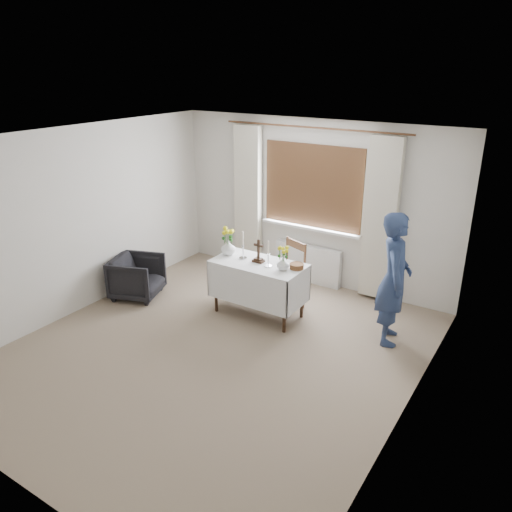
{
  "coord_description": "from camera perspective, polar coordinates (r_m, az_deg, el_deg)",
  "views": [
    {
      "loc": [
        3.2,
        -4.1,
        3.25
      ],
      "look_at": [
        0.03,
        0.87,
        0.94
      ],
      "focal_mm": 35.0,
      "sensor_mm": 36.0,
      "label": 1
    }
  ],
  "objects": [
    {
      "name": "flower_vase_right",
      "position": [
        6.35,
        3.1,
        -0.89
      ],
      "size": [
        0.2,
        0.2,
        0.17
      ],
      "primitive_type": "imported",
      "rotation": [
        0.0,
        0.0,
        -0.22
      ],
      "color": "silver",
      "rests_on": "altar_table"
    },
    {
      "name": "wooden_cross",
      "position": [
        6.57,
        0.28,
        0.59
      ],
      "size": [
        0.15,
        0.11,
        0.32
      ],
      "primitive_type": null,
      "rotation": [
        0.0,
        0.0,
        -0.02
      ],
      "color": "black",
      "rests_on": "altar_table"
    },
    {
      "name": "flower_vase_left",
      "position": [
        6.85,
        -3.17,
        0.98
      ],
      "size": [
        0.26,
        0.26,
        0.21
      ],
      "primitive_type": "imported",
      "rotation": [
        0.0,
        0.0,
        -0.41
      ],
      "color": "silver",
      "rests_on": "altar_table"
    },
    {
      "name": "radiator",
      "position": [
        7.84,
        5.93,
        -0.87
      ],
      "size": [
        1.1,
        0.1,
        0.6
      ],
      "primitive_type": "cube",
      "color": "silver",
      "rests_on": "ground"
    },
    {
      "name": "armchair",
      "position": [
        7.5,
        -13.43,
        -2.34
      ],
      "size": [
        0.86,
        0.85,
        0.62
      ],
      "primitive_type": "imported",
      "rotation": [
        0.0,
        0.0,
        1.92
      ],
      "color": "black",
      "rests_on": "ground"
    },
    {
      "name": "wooden_chair",
      "position": [
        6.92,
        3.3,
        -2.25
      ],
      "size": [
        0.58,
        0.58,
        0.96
      ],
      "primitive_type": null,
      "rotation": [
        0.0,
        0.0,
        -0.38
      ],
      "color": "#4E361B",
      "rests_on": "ground"
    },
    {
      "name": "ground",
      "position": [
        6.13,
        -4.7,
        -10.73
      ],
      "size": [
        5.0,
        5.0,
        0.0
      ],
      "primitive_type": "plane",
      "color": "#7F7058",
      "rests_on": "ground"
    },
    {
      "name": "candlestick_right",
      "position": [
        6.42,
        1.41,
        0.26
      ],
      "size": [
        0.11,
        0.11,
        0.35
      ],
      "primitive_type": null,
      "rotation": [
        0.0,
        0.0,
        -0.07
      ],
      "color": "silver",
      "rests_on": "altar_table"
    },
    {
      "name": "altar_table",
      "position": [
        6.75,
        0.28,
        -3.77
      ],
      "size": [
        1.24,
        0.64,
        0.76
      ],
      "primitive_type": "cube",
      "color": "white",
      "rests_on": "ground"
    },
    {
      "name": "wicker_basket",
      "position": [
        6.42,
        4.67,
        -1.16
      ],
      "size": [
        0.19,
        0.19,
        0.07
      ],
      "primitive_type": "cylinder",
      "rotation": [
        0.0,
        0.0,
        -0.06
      ],
      "color": "brown",
      "rests_on": "altar_table"
    },
    {
      "name": "candlestick_left",
      "position": [
        6.68,
        -1.5,
        1.26
      ],
      "size": [
        0.13,
        0.13,
        0.39
      ],
      "primitive_type": null,
      "rotation": [
        0.0,
        0.0,
        0.15
      ],
      "color": "silver",
      "rests_on": "altar_table"
    },
    {
      "name": "person",
      "position": [
        6.18,
        15.49,
        -2.54
      ],
      "size": [
        0.57,
        0.7,
        1.65
      ],
      "primitive_type": "imported",
      "rotation": [
        0.0,
        0.0,
        1.9
      ],
      "color": "navy",
      "rests_on": "ground"
    }
  ]
}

